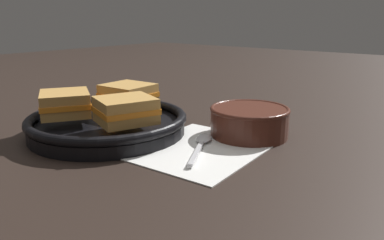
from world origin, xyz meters
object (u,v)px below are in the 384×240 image
object	(u,v)px
skillet	(108,124)
sandwich_far_left	(126,110)
spoon	(202,142)
soup_bowl	(249,120)
sandwich_near_left	(128,95)
sandwich_near_right	(65,103)

from	to	relation	value
skillet	sandwich_far_left	distance (m)	0.09
spoon	sandwich_far_left	xyz separation A→B (m)	(-0.08, 0.12, 0.06)
soup_bowl	skillet	world-z (taller)	soup_bowl
skillet	spoon	bearing A→B (deg)	-72.93
soup_bowl	sandwich_far_left	bearing A→B (deg)	140.32
skillet	sandwich_far_left	world-z (taller)	sandwich_far_left
soup_bowl	sandwich_near_left	world-z (taller)	sandwich_near_left
skillet	sandwich_near_left	xyz separation A→B (m)	(0.08, 0.02, 0.04)
soup_bowl	sandwich_near_right	size ratio (longest dim) A/B	1.16
skillet	sandwich_near_left	distance (m)	0.09
sandwich_near_right	skillet	bearing A→B (deg)	-43.99
sandwich_near_left	sandwich_near_right	bearing A→B (deg)	166.01
sandwich_near_left	sandwich_near_right	distance (m)	0.14
soup_bowl	skillet	size ratio (longest dim) A/B	0.49
sandwich_far_left	skillet	bearing A→B (deg)	76.01
sandwich_far_left	sandwich_near_right	bearing A→B (deg)	106.01
soup_bowl	sandwich_far_left	world-z (taller)	sandwich_far_left
spoon	skillet	bearing A→B (deg)	79.43
skillet	sandwich_far_left	bearing A→B (deg)	-103.99
spoon	sandwich_far_left	size ratio (longest dim) A/B	1.20
skillet	sandwich_near_right	bearing A→B (deg)	136.01
sandwich_near_left	sandwich_near_right	world-z (taller)	same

